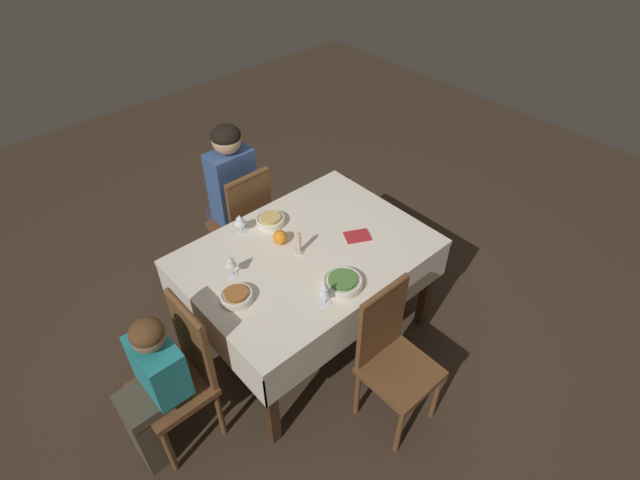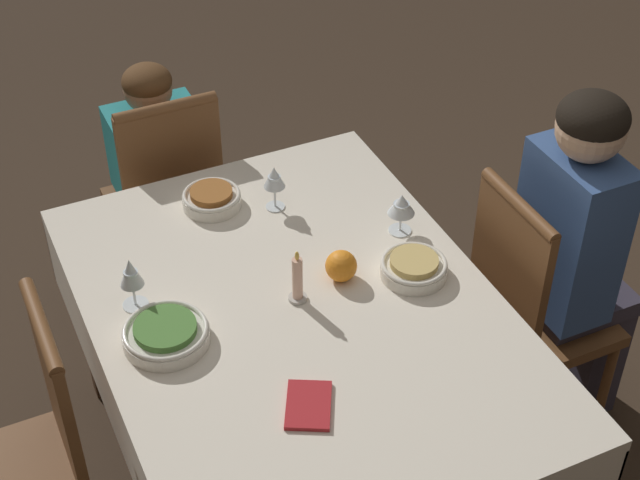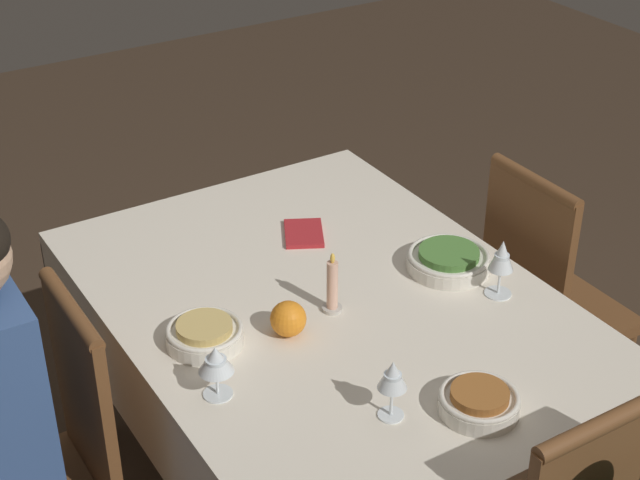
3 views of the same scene
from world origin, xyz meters
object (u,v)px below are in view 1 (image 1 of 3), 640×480
Objects in this scene: wine_glass_east at (231,262)px; candle_centerpiece at (299,244)px; chair_south at (244,221)px; bowl_north at (343,282)px; person_child_teal at (152,388)px; wine_glass_north at (325,290)px; wine_glass_south at (240,220)px; bowl_east at (237,296)px; bowl_south at (270,220)px; orange_fruit at (280,237)px; chair_east at (181,372)px; person_adult_denim at (230,192)px; napkin_red_folded at (357,236)px; dining_table at (307,261)px; chair_north at (392,355)px.

wine_glass_east is 0.88× the size of candle_centerpiece.
bowl_north is at bearing 85.61° from chair_south.
person_child_teal reaches higher than bowl_north.
candle_centerpiece is at bearing -111.93° from wine_glass_north.
wine_glass_south is 0.57m from bowl_east.
wine_glass_north is (0.25, 1.11, 0.34)m from chair_south.
bowl_south is 1.27× the size of wine_glass_east.
bowl_south is 2.11× the size of orange_fruit.
person_adult_denim is (-0.97, -0.95, 0.18)m from chair_east.
wine_glass_north reaches higher than bowl_north.
person_adult_denim is at bearing 134.43° from chair_east.
wine_glass_east is at bearing -17.16° from napkin_red_folded.
bowl_north reaches higher than dining_table.
dining_table is 0.34m from napkin_red_folded.
chair_south is 0.97× the size of person_child_teal.
candle_centerpiece is (-0.16, -0.40, -0.04)m from wine_glass_north.
bowl_east is 0.47m from wine_glass_north.
bowl_north is (0.04, 0.69, -0.00)m from bowl_south.
wine_glass_south is 0.73× the size of bowl_east.
dining_table is 7.89× the size of napkin_red_folded.
dining_table is 1.18× the size of person_adult_denim.
person_adult_denim is 1.29m from wine_glass_north.
wine_glass_east is (-0.49, -0.20, 0.34)m from chair_east.
bowl_south is at bearing -143.21° from bowl_east.
dining_table is 0.16m from candle_centerpiece.
person_adult_denim is 6.70× the size of napkin_red_folded.
person_adult_denim is 13.87× the size of orange_fruit.
wine_glass_north is (0.25, 1.25, 0.17)m from person_adult_denim.
bowl_east is 0.79× the size of bowl_north.
bowl_south is 0.65m from bowl_east.
wine_glass_south is 0.82× the size of wine_glass_north.
candle_centerpiece is (-0.48, -0.06, 0.04)m from bowl_east.
dining_table is 0.49m from wine_glass_east.
chair_north is at bearing 87.02° from chair_south.
chair_south is at bearing -124.81° from wine_glass_south.
bowl_east is 1.21× the size of wine_glass_east.
wine_glass_south is at bearing -127.24° from bowl_east.
person_child_teal is 1.11m from bowl_north.
bowl_north is at bearing 101.00° from wine_glass_south.
dining_table is 0.47m from wine_glass_north.
orange_fruit reaches higher than dining_table.
orange_fruit is at bearing 92.47° from chair_north.
bowl_east is 0.97× the size of napkin_red_folded.
chair_east reaches higher than napkin_red_folded.
bowl_north reaches higher than napkin_red_folded.
chair_south is 1.00m from bowl_east.
chair_north reaches higher than napkin_red_folded.
person_adult_denim is at bearing -122.67° from wine_glass_east.
chair_south is 5.10× the size of bowl_south.
person_child_teal reaches higher than dining_table.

